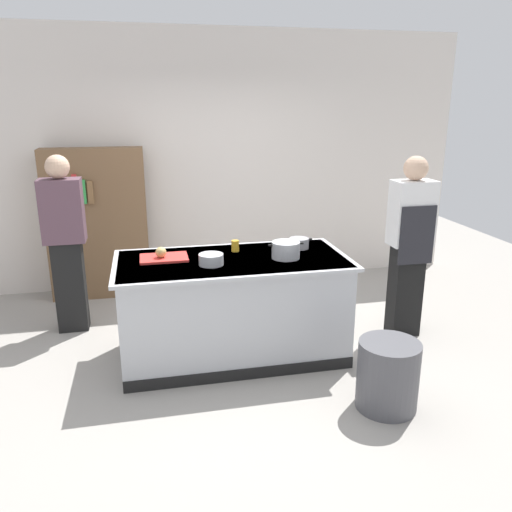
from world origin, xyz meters
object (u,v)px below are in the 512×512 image
at_px(onion, 161,252).
at_px(person_guest, 65,241).
at_px(sauce_pan, 299,243).
at_px(mixing_bowl, 211,259).
at_px(juice_cup, 235,246).
at_px(bookshelf, 98,224).
at_px(trash_bin, 388,375).
at_px(person_chef, 409,243).
at_px(stock_pot, 286,250).

bearing_deg(onion, person_guest, 138.03).
bearing_deg(onion, sauce_pan, 4.42).
height_order(onion, person_guest, person_guest).
relative_size(sauce_pan, mixing_bowl, 1.20).
xyz_separation_m(juice_cup, bookshelf, (-1.30, 1.58, -0.10)).
xyz_separation_m(sauce_pan, trash_bin, (0.32, -1.25, -0.69)).
xyz_separation_m(mixing_bowl, person_chef, (1.89, 0.21, -0.03)).
distance_m(onion, mixing_bowl, 0.46).
relative_size(stock_pot, juice_cup, 3.06).
height_order(trash_bin, person_chef, person_chef).
relative_size(stock_pot, trash_bin, 0.59).
xyz_separation_m(trash_bin, bookshelf, (-2.20, 2.85, 0.59)).
xyz_separation_m(mixing_bowl, juice_cup, (0.26, 0.34, 0.00)).
xyz_separation_m(mixing_bowl, bookshelf, (-1.04, 1.92, -0.09)).
distance_m(stock_pot, mixing_bowl, 0.65).
relative_size(stock_pot, person_guest, 0.18).
distance_m(sauce_pan, mixing_bowl, 0.91).
relative_size(onion, sauce_pan, 0.38).
distance_m(trash_bin, bookshelf, 3.65).
relative_size(sauce_pan, juice_cup, 2.44).
relative_size(trash_bin, bookshelf, 0.31).
bearing_deg(stock_pot, bookshelf, 132.08).
relative_size(juice_cup, person_guest, 0.06).
distance_m(sauce_pan, bookshelf, 2.48).
relative_size(sauce_pan, bookshelf, 0.14).
xyz_separation_m(stock_pot, bookshelf, (-1.69, 1.87, -0.12)).
bearing_deg(stock_pot, sauce_pan, 53.53).
xyz_separation_m(person_chef, person_guest, (-3.15, 0.80, -0.00)).
relative_size(person_chef, person_guest, 1.00).
bearing_deg(person_guest, onion, 51.82).
distance_m(person_chef, bookshelf, 3.39).
bearing_deg(stock_pot, onion, 170.51).
bearing_deg(juice_cup, person_chef, -4.71).
bearing_deg(juice_cup, mixing_bowl, -127.10).
bearing_deg(bookshelf, onion, -69.07).
distance_m(mixing_bowl, person_chef, 1.90).
height_order(juice_cup, bookshelf, bookshelf).
height_order(juice_cup, person_guest, person_guest).
height_order(mixing_bowl, bookshelf, bookshelf).
relative_size(onion, juice_cup, 0.92).
height_order(juice_cup, person_chef, person_chef).
relative_size(stock_pot, person_chef, 0.18).
bearing_deg(person_guest, bookshelf, 170.23).
height_order(sauce_pan, juice_cup, juice_cup).
bearing_deg(mixing_bowl, trash_bin, -38.47).
xyz_separation_m(onion, mixing_bowl, (0.39, -0.23, -0.02)).
relative_size(trash_bin, person_guest, 0.30).
relative_size(mixing_bowl, person_guest, 0.12).
xyz_separation_m(person_guest, bookshelf, (0.22, 0.91, -0.06)).
bearing_deg(person_chef, person_guest, 77.53).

